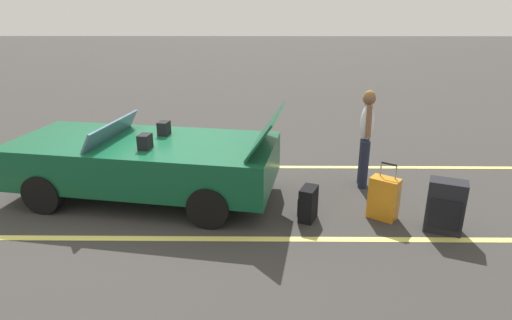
{
  "coord_description": "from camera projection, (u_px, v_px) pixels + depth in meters",
  "views": [
    {
      "loc": [
        -1.82,
        6.33,
        2.91
      ],
      "look_at": [
        -1.77,
        0.34,
        0.75
      ],
      "focal_mm": 29.86,
      "sensor_mm": 36.0,
      "label": 1
    }
  ],
  "objects": [
    {
      "name": "suitcase_large_black",
      "position": [
        445.0,
        207.0,
        5.74
      ],
      "size": [
        0.55,
        0.44,
        0.74
      ],
      "rotation": [
        0.0,
        0.0,
        1.17
      ],
      "color": "black",
      "rests_on": "ground_plane"
    },
    {
      "name": "suitcase_small_carryon",
      "position": [
        308.0,
        204.0,
        6.1
      ],
      "size": [
        0.32,
        0.39,
        0.5
      ],
      "rotation": [
        0.0,
        0.0,
        5.89
      ],
      "color": "black",
      "rests_on": "ground_plane"
    },
    {
      "name": "traveler_person",
      "position": [
        366.0,
        133.0,
        7.05
      ],
      "size": [
        0.26,
        0.61,
        1.65
      ],
      "rotation": [
        0.0,
        0.0,
        -0.14
      ],
      "color": "#1E2338",
      "rests_on": "ground_plane"
    },
    {
      "name": "lot_line_mid",
      "position": [
        123.0,
        238.0,
        5.67
      ],
      "size": [
        18.0,
        0.12,
        0.01
      ],
      "primitive_type": "cube",
      "color": "#EAE066",
      "rests_on": "ground_plane"
    },
    {
      "name": "lot_line_near",
      "position": [
        165.0,
        167.0,
        8.21
      ],
      "size": [
        18.0,
        0.12,
        0.01
      ],
      "primitive_type": "cube",
      "color": "#EAE066",
      "rests_on": "ground_plane"
    },
    {
      "name": "ground_plane",
      "position": [
        148.0,
        196.0,
        6.96
      ],
      "size": [
        80.0,
        80.0,
        0.0
      ],
      "primitive_type": "plane",
      "color": "#383533"
    },
    {
      "name": "suitcase_medium_bright",
      "position": [
        384.0,
        198.0,
        6.13
      ],
      "size": [
        0.46,
        0.43,
        0.83
      ],
      "rotation": [
        0.0,
        0.0,
        0.94
      ],
      "color": "orange",
      "rests_on": "ground_plane"
    },
    {
      "name": "convertible_car",
      "position": [
        133.0,
        161.0,
        6.79
      ],
      "size": [
        4.44,
        2.41,
        1.49
      ],
      "rotation": [
        0.0,
        0.0,
        -0.17
      ],
      "color": "#0F4C2D",
      "rests_on": "ground_plane"
    }
  ]
}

